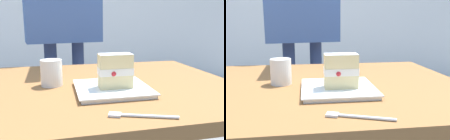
{
  "view_description": "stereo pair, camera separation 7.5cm",
  "coord_description": "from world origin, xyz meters",
  "views": [
    {
      "loc": [
        0.01,
        -0.86,
        0.96
      ],
      "look_at": [
        0.19,
        -0.11,
        0.8
      ],
      "focal_mm": 38.79,
      "sensor_mm": 36.0,
      "label": 1
    },
    {
      "loc": [
        0.09,
        -0.88,
        0.96
      ],
      "look_at": [
        0.19,
        -0.11,
        0.8
      ],
      "focal_mm": 38.79,
      "sensor_mm": 36.0,
      "label": 2
    }
  ],
  "objects": [
    {
      "name": "patio_table",
      "position": [
        0.0,
        0.0,
        0.62
      ],
      "size": [
        1.35,
        0.81,
        0.73
      ],
      "color": "brown",
      "rests_on": "ground"
    },
    {
      "name": "dessert_plate",
      "position": [
        0.19,
        -0.11,
        0.74
      ],
      "size": [
        0.24,
        0.24,
        0.02
      ],
      "color": "white",
      "rests_on": "patio_table"
    },
    {
      "name": "cake_slice",
      "position": [
        0.2,
        -0.12,
        0.8
      ],
      "size": [
        0.11,
        0.07,
        0.11
      ],
      "color": "#EAD18C",
      "rests_on": "dessert_plate"
    },
    {
      "name": "dessert_fork",
      "position": [
        0.2,
        -0.34,
        0.73
      ],
      "size": [
        0.17,
        0.07,
        0.01
      ],
      "color": "silver",
      "rests_on": "patio_table"
    },
    {
      "name": "coffee_cup",
      "position": [
        -0.01,
        0.01,
        0.78
      ],
      "size": [
        0.08,
        0.08,
        0.09
      ],
      "color": "silver",
      "rests_on": "patio_table"
    }
  ]
}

